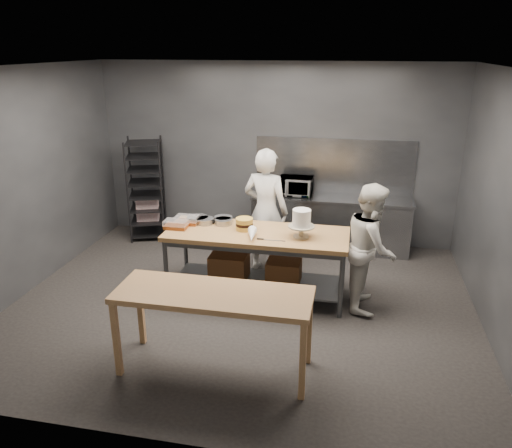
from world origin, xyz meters
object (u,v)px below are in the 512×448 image
(chef_behind, at_px, (266,211))
(speed_rack, at_px, (146,190))
(near_counter, at_px, (213,300))
(work_table, at_px, (255,256))
(microwave, at_px, (296,186))
(chef_right, at_px, (371,247))
(layer_cake, at_px, (244,224))
(frosted_cake_stand, at_px, (302,220))

(chef_behind, bearing_deg, speed_rack, -10.87)
(near_counter, bearing_deg, speed_rack, 122.37)
(work_table, xyz_separation_m, near_counter, (-0.07, -1.72, 0.24))
(work_table, height_order, microwave, microwave)
(chef_right, bearing_deg, layer_cake, 89.00)
(speed_rack, distance_m, frosted_cake_stand, 3.47)
(chef_right, relative_size, layer_cake, 7.21)
(near_counter, relative_size, microwave, 3.69)
(work_table, xyz_separation_m, chef_behind, (-0.00, 0.81, 0.36))
(speed_rack, distance_m, chef_behind, 2.49)
(work_table, relative_size, chef_behind, 1.28)
(chef_behind, xyz_separation_m, microwave, (0.31, 1.05, 0.11))
(near_counter, bearing_deg, frosted_cake_stand, 67.01)
(near_counter, relative_size, chef_right, 1.21)
(chef_right, height_order, layer_cake, chef_right)
(microwave, bearing_deg, frosted_cake_stand, -80.82)
(work_table, relative_size, near_counter, 1.20)
(work_table, distance_m, speed_rack, 2.92)
(chef_behind, height_order, chef_right, chef_behind)
(speed_rack, bearing_deg, work_table, -37.87)
(work_table, distance_m, layer_cake, 0.46)
(work_table, height_order, near_counter, work_table)
(chef_behind, bearing_deg, near_counter, 100.52)
(layer_cake, bearing_deg, chef_right, -1.50)
(speed_rack, bearing_deg, chef_behind, -23.00)
(speed_rack, relative_size, chef_behind, 0.93)
(work_table, bearing_deg, layer_cake, 164.80)
(chef_right, distance_m, layer_cake, 1.66)
(chef_right, bearing_deg, microwave, 33.20)
(work_table, xyz_separation_m, chef_right, (1.50, -0.00, 0.25))
(speed_rack, relative_size, chef_right, 1.06)
(near_counter, height_order, frosted_cake_stand, frosted_cake_stand)
(chef_behind, distance_m, frosted_cake_stand, 1.11)
(work_table, relative_size, chef_right, 1.45)
(frosted_cake_stand, bearing_deg, chef_right, 5.16)
(work_table, xyz_separation_m, microwave, (0.30, 1.87, 0.48))
(work_table, bearing_deg, near_counter, -92.49)
(frosted_cake_stand, bearing_deg, speed_rack, 147.36)
(chef_right, height_order, microwave, chef_right)
(work_table, bearing_deg, chef_behind, 90.24)
(near_counter, height_order, chef_right, chef_right)
(near_counter, bearing_deg, layer_cake, 92.47)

